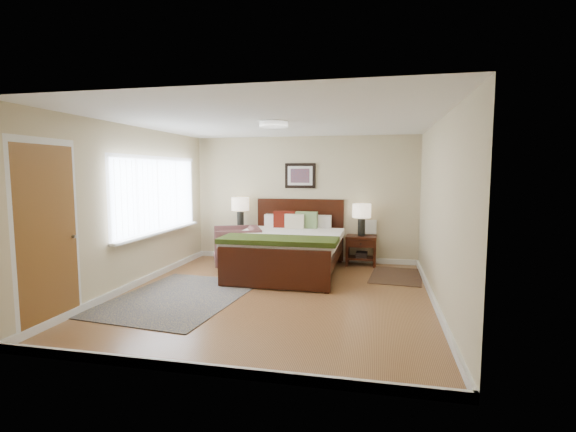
# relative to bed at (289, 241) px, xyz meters

# --- Properties ---
(floor) EXTENTS (5.00, 5.00, 0.00)m
(floor) POSITION_rel_bed_xyz_m (0.08, -1.37, -0.57)
(floor) COLOR #916038
(floor) RESTS_ON ground
(back_wall) EXTENTS (4.50, 0.04, 2.50)m
(back_wall) POSITION_rel_bed_xyz_m (0.08, 1.13, 0.68)
(back_wall) COLOR #C2B58C
(back_wall) RESTS_ON ground
(front_wall) EXTENTS (4.50, 0.04, 2.50)m
(front_wall) POSITION_rel_bed_xyz_m (0.08, -3.87, 0.68)
(front_wall) COLOR #C2B58C
(front_wall) RESTS_ON ground
(left_wall) EXTENTS (0.04, 5.00, 2.50)m
(left_wall) POSITION_rel_bed_xyz_m (-2.17, -1.37, 0.68)
(left_wall) COLOR #C2B58C
(left_wall) RESTS_ON ground
(right_wall) EXTENTS (0.04, 5.00, 2.50)m
(right_wall) POSITION_rel_bed_xyz_m (2.33, -1.37, 0.68)
(right_wall) COLOR #C2B58C
(right_wall) RESTS_ON ground
(ceiling) EXTENTS (4.50, 5.00, 0.02)m
(ceiling) POSITION_rel_bed_xyz_m (0.08, -1.37, 1.93)
(ceiling) COLOR white
(ceiling) RESTS_ON back_wall
(window) EXTENTS (0.11, 2.72, 1.32)m
(window) POSITION_rel_bed_xyz_m (-2.12, -0.67, 0.81)
(window) COLOR silver
(window) RESTS_ON left_wall
(door) EXTENTS (0.06, 1.00, 2.18)m
(door) POSITION_rel_bed_xyz_m (-2.15, -3.12, 0.50)
(door) COLOR silver
(door) RESTS_ON ground
(ceil_fixture) EXTENTS (0.44, 0.44, 0.08)m
(ceil_fixture) POSITION_rel_bed_xyz_m (0.08, -1.37, 1.90)
(ceil_fixture) COLOR white
(ceil_fixture) RESTS_ON ceiling
(bed) EXTENTS (1.88, 2.29, 1.23)m
(bed) POSITION_rel_bed_xyz_m (0.00, 0.00, 0.00)
(bed) COLOR #321407
(bed) RESTS_ON ground
(wall_art) EXTENTS (0.62, 0.05, 0.50)m
(wall_art) POSITION_rel_bed_xyz_m (0.00, 1.10, 1.15)
(wall_art) COLOR black
(wall_art) RESTS_ON back_wall
(nightstand_left) EXTENTS (0.56, 0.50, 0.66)m
(nightstand_left) POSITION_rel_bed_xyz_m (-1.20, 0.88, -0.03)
(nightstand_left) COLOR #321407
(nightstand_left) RESTS_ON ground
(nightstand_right) EXTENTS (0.58, 0.43, 0.57)m
(nightstand_right) POSITION_rel_bed_xyz_m (1.24, 0.88, -0.21)
(nightstand_right) COLOR #321407
(nightstand_right) RESTS_ON ground
(lamp_left) EXTENTS (0.35, 0.35, 0.61)m
(lamp_left) POSITION_rel_bed_xyz_m (-1.20, 0.90, 0.53)
(lamp_left) COLOR black
(lamp_left) RESTS_ON nightstand_left
(lamp_right) EXTENTS (0.35, 0.35, 0.61)m
(lamp_right) POSITION_rel_bed_xyz_m (1.24, 0.90, 0.44)
(lamp_right) COLOR black
(lamp_right) RESTS_ON nightstand_right
(armchair) EXTENTS (1.12, 1.11, 0.78)m
(armchair) POSITION_rel_bed_xyz_m (-1.03, 0.18, -0.18)
(armchair) COLOR brown
(armchair) RESTS_ON ground
(rug_persian) EXTENTS (1.90, 2.51, 0.01)m
(rug_persian) POSITION_rel_bed_xyz_m (-1.22, -1.80, -0.56)
(rug_persian) COLOR #0D1F42
(rug_persian) RESTS_ON ground
(rug_navy) EXTENTS (0.97, 1.35, 0.01)m
(rug_navy) POSITION_rel_bed_xyz_m (1.88, 0.14, -0.56)
(rug_navy) COLOR black
(rug_navy) RESTS_ON ground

